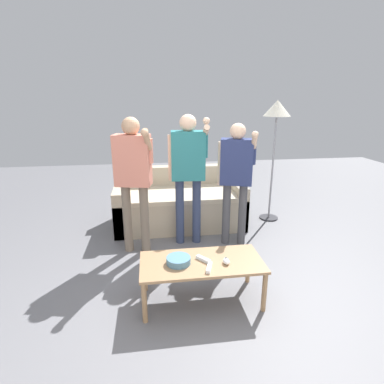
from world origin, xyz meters
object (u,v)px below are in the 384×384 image
Objects in this scene: game_remote_nunchuk at (226,261)px; game_remote_wand_far at (203,259)px; coffee_table at (202,266)px; game_remote_wand_near at (209,268)px; snack_bowl at (179,260)px; floor_lamp at (277,116)px; player_center at (188,165)px; player_right at (236,171)px; couch at (179,204)px; player_left at (133,171)px.

game_remote_wand_far is (-0.19, 0.08, -0.01)m from game_remote_nunchuk.
coffee_table is 0.06m from game_remote_wand_far.
game_remote_wand_near is (-0.17, -0.07, -0.01)m from game_remote_nunchuk.
snack_bowl is at bearing -176.18° from game_remote_wand_far.
snack_bowl is 2.66m from floor_lamp.
player_center is 11.21× the size of game_remote_wand_far.
player_right is (0.39, 1.14, 0.53)m from game_remote_nunchuk.
player_center is (0.24, 1.20, 0.58)m from snack_bowl.
game_remote_wand_near is at bearing -89.61° from player_center.
floor_lamp reaches higher than player_center.
floor_lamp is 1.57m from player_center.
snack_bowl reaches higher than game_remote_wand_far.
snack_bowl is 0.12× the size of floor_lamp.
game_remote_wand_near reaches higher than coffee_table.
couch is 1.94m from game_remote_nunchuk.
game_remote_nunchuk is 0.57× the size of game_remote_wand_near.
player_center reaches higher than game_remote_nunchuk.
floor_lamp is at bearing 21.38° from player_left.
game_remote_wand_far is at bearing 3.82° from snack_bowl.
game_remote_nunchuk is 2.49m from floor_lamp.
couch is at bearing 91.76° from game_remote_wand_near.
game_remote_wand_near is (0.04, -0.14, 0.06)m from coffee_table.
snack_bowl is 0.14× the size of player_right.
couch reaches higher than snack_bowl.
floor_lamp is at bearing -1.20° from couch.
snack_bowl is at bearing -95.78° from couch.
player_center is (-0.17, 1.26, 0.59)m from game_remote_nunchuk.
game_remote_wand_far is at bearing 99.81° from game_remote_wand_near.
player_center is at bearing 97.87° from game_remote_nunchuk.
game_remote_nunchuk is (0.41, -0.06, -0.01)m from snack_bowl.
couch reaches higher than coffee_table.
player_center is at bearing 78.69° from snack_bowl.
player_left is at bearing -126.36° from couch.
player_right is at bearing 65.36° from game_remote_wand_near.
couch is 0.98m from player_center.
snack_bowl is 1.26m from player_left.
game_remote_nunchuk reaches higher than coffee_table.
game_remote_nunchuk is (0.23, -1.92, 0.13)m from couch.
player_left is at bearing 120.45° from coffee_table.
game_remote_nunchuk is at bearing -121.62° from floor_lamp.
player_right is 1.44m from game_remote_wand_near.
couch is 12.60× the size of game_remote_wand_far.
player_right is at bearing 71.14° from game_remote_nunchuk.
game_remote_nunchuk is at bearing -18.72° from coffee_table.
floor_lamp reaches higher than player_left.
snack_bowl is 1.45m from player_right.
player_left is 1.35m from game_remote_wand_far.
coffee_table is 2.57m from floor_lamp.
couch is 1.87m from floor_lamp.
game_remote_nunchuk is 0.61× the size of game_remote_wand_far.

